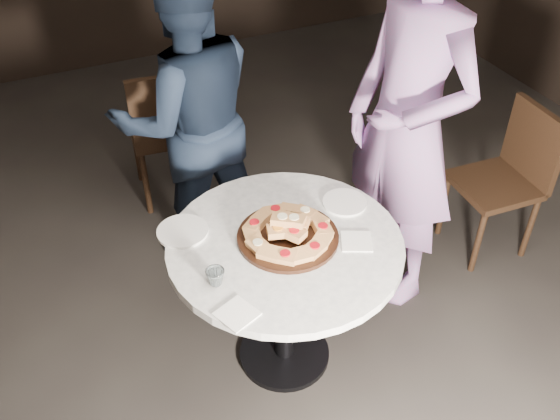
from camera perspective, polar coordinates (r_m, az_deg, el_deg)
name	(u,v)px	position (r m, az deg, el deg)	size (l,w,h in m)	color
floor	(281,353)	(3.10, 0.07, -12.95)	(7.00, 7.00, 0.00)	black
table	(285,266)	(2.65, 0.45, -5.11)	(1.17, 1.17, 0.73)	black
serving_board	(288,237)	(2.56, 0.72, -2.49)	(0.42, 0.42, 0.02)	black
focaccia_pile	(288,230)	(2.54, 0.78, -1.81)	(0.38, 0.37, 0.10)	#C2854B
plate_left	(183,231)	(2.62, -8.90, -1.93)	(0.22, 0.22, 0.01)	white
plate_right	(345,202)	(2.76, 5.93, 0.70)	(0.20, 0.20, 0.01)	white
water_glass	(215,277)	(2.37, -5.93, -6.11)	(0.07, 0.07, 0.07)	silver
napkin_near	(237,314)	(2.28, -3.95, -9.45)	(0.13, 0.13, 0.01)	white
napkin_far	(357,241)	(2.57, 7.01, -2.86)	(0.12, 0.12, 0.01)	white
chair_far	(168,127)	(3.74, -10.24, 7.47)	(0.47, 0.49, 0.91)	black
chair_right	(510,172)	(3.58, 20.29, 3.30)	(0.44, 0.42, 0.85)	black
diner_navy	(189,118)	(3.20, -8.34, 8.29)	(0.80, 0.62, 1.65)	#141E30
diner_teal	(408,127)	(2.92, 11.64, 7.42)	(0.69, 0.45, 1.89)	#86649C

